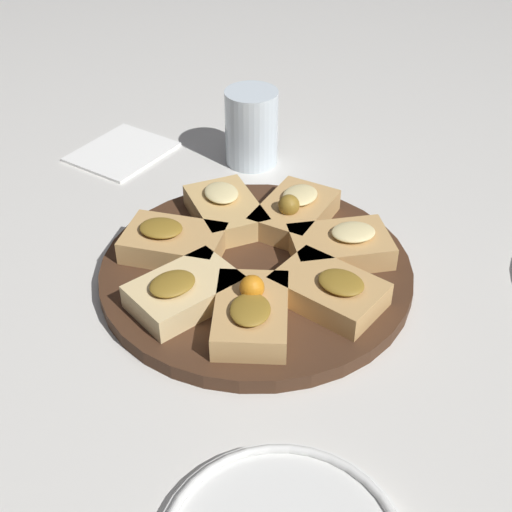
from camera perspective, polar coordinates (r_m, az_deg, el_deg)
name	(u,v)px	position (r m, az deg, el deg)	size (l,w,h in m)	color
ground_plane	(256,278)	(0.82, 0.00, -1.75)	(3.00, 3.00, 0.00)	silver
serving_board	(256,272)	(0.82, 0.00, -1.27)	(0.36, 0.36, 0.02)	#422819
focaccia_slice_0	(184,291)	(0.76, -5.80, -2.84)	(0.11, 0.07, 0.04)	#E5C689
focaccia_slice_1	(251,312)	(0.73, -0.39, -4.52)	(0.13, 0.13, 0.05)	tan
focaccia_slice_2	(330,290)	(0.76, 5.92, -2.73)	(0.10, 0.12, 0.04)	tan
focaccia_slice_3	(341,246)	(0.82, 6.84, 0.84)	(0.13, 0.12, 0.04)	tan
focaccia_slice_4	(295,212)	(0.87, 3.11, 3.57)	(0.13, 0.11, 0.05)	tan
focaccia_slice_5	(225,210)	(0.88, -2.47, 3.71)	(0.10, 0.13, 0.04)	tan
focaccia_slice_6	(173,242)	(0.83, -6.69, 1.13)	(0.13, 0.13, 0.04)	tan
water_glass	(252,127)	(1.02, -0.36, 10.25)	(0.08, 0.08, 0.11)	silver
napkin_stack	(122,151)	(1.09, -10.68, 8.29)	(0.14, 0.12, 0.01)	white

